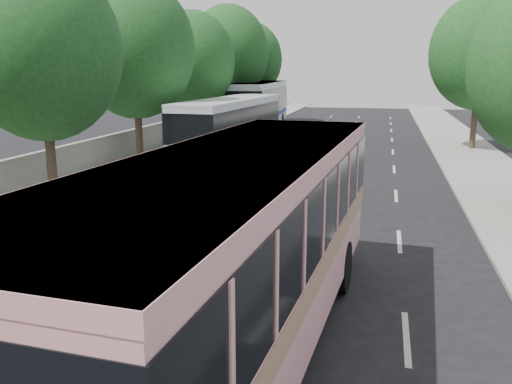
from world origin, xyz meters
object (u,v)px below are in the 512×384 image
(pink_bus, at_px, (238,234))
(tour_coach_front, at_px, (230,124))
(pink_taxi, at_px, (316,175))
(white_pickup, at_px, (200,160))
(tour_coach_rear, at_px, (258,102))

(pink_bus, xyz_separation_m, tour_coach_front, (-5.80, 19.88, -0.22))
(pink_taxi, bearing_deg, tour_coach_front, 128.31)
(white_pickup, relative_size, tour_coach_front, 0.53)
(pink_bus, height_order, tour_coach_rear, tour_coach_rear)
(pink_bus, bearing_deg, tour_coach_front, 110.25)
(pink_taxi, distance_m, tour_coach_front, 8.81)
(pink_bus, bearing_deg, tour_coach_rear, 106.43)
(tour_coach_front, bearing_deg, white_pickup, -86.48)
(pink_taxi, height_order, tour_coach_front, tour_coach_front)
(tour_coach_rear, bearing_deg, white_pickup, -88.02)
(white_pickup, distance_m, tour_coach_rear, 18.93)
(white_pickup, bearing_deg, pink_taxi, -12.47)
(tour_coach_rear, bearing_deg, pink_bus, -80.48)
(pink_bus, distance_m, tour_coach_front, 20.71)
(tour_coach_rear, bearing_deg, tour_coach_front, -86.21)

